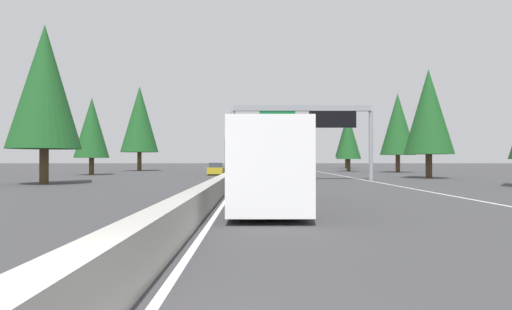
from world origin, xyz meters
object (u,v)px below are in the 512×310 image
object	(u,v)px
conifer_left_foreground	(44,87)
conifer_right_far	(349,137)
sedan_distant_a	(297,172)
bus_near_right	(267,160)
conifer_left_near	(92,128)
bus_far_right	(265,163)
pickup_mid_left	(283,166)
oncoming_near	(216,169)
conifer_right_near	(429,112)
sedan_far_center	(255,166)
minivan_far_left	(270,164)
conifer_right_distant	(346,137)
box_truck_mid_center	(254,160)
sedan_distant_b	(295,166)
sign_gantry_overhead	(304,121)
conifer_left_mid	(140,119)
conifer_right_mid	(398,124)

from	to	relation	value
conifer_left_foreground	conifer_right_far	bearing A→B (deg)	-40.90
sedan_distant_a	conifer_left_foreground	bearing A→B (deg)	109.08
sedan_distant_a	bus_near_right	bearing A→B (deg)	0.02
conifer_left_foreground	conifer_left_near	world-z (taller)	conifer_left_foreground
bus_far_right	conifer_left_near	bearing A→B (deg)	29.90
pickup_mid_left	oncoming_near	distance (m)	11.01
conifer_left_near	conifer_left_foreground	bearing A→B (deg)	-169.09
conifer_right_far	bus_far_right	bearing A→B (deg)	163.90
bus_far_right	conifer_right_near	size ratio (longest dim) A/B	1.06
sedan_far_center	minivan_far_left	size ratio (longest dim) A/B	0.88
minivan_far_left	conifer_right_distant	world-z (taller)	conifer_right_distant
conifer_right_far	box_truck_mid_center	bearing A→B (deg)	15.13
sedan_distant_b	box_truck_mid_center	distance (m)	44.55
sign_gantry_overhead	conifer_right_distant	distance (m)	56.92
pickup_mid_left	conifer_right_distant	bearing A→B (deg)	-25.31
conifer_right_near	conifer_left_foreground	xyz separation A→B (m)	(-10.07, 33.16, 0.75)
sedan_distant_b	conifer_left_mid	distance (m)	28.66
sedan_distant_a	sedan_far_center	xyz separation A→B (m)	(42.12, 3.56, 0.00)
bus_near_right	sedan_distant_a	bearing A→B (deg)	-179.98
bus_near_right	conifer_right_mid	size ratio (longest dim) A/B	1.00
sign_gantry_overhead	conifer_left_foreground	bearing A→B (deg)	106.19
sign_gantry_overhead	conifer_left_near	world-z (taller)	conifer_left_near
sedan_distant_b	pickup_mid_left	size ratio (longest dim) A/B	0.79
sedan_distant_a	sedan_far_center	world-z (taller)	same
sedan_distant_b	conifer_right_far	world-z (taller)	conifer_right_far
sedan_distant_a	conifer_right_far	size ratio (longest dim) A/B	0.50
oncoming_near	conifer_right_mid	distance (m)	28.43
bus_far_right	sedan_far_center	xyz separation A→B (m)	(63.97, 0.06, -1.03)
oncoming_near	conifer_right_distant	distance (m)	48.24
minivan_far_left	conifer_left_foreground	world-z (taller)	conifer_left_foreground
sedan_distant_a	conifer_right_distant	size ratio (longest dim) A/B	0.40
sedan_distant_b	sedan_far_center	bearing A→B (deg)	71.62
conifer_right_far	sedan_distant_a	bearing A→B (deg)	158.90
sedan_far_center	bus_near_right	xyz separation A→B (m)	(43.46, -3.53, 1.03)
bus_near_right	conifer_right_far	xyz separation A→B (m)	(-56.80, -11.14, 3.65)
conifer_left_foreground	conifer_left_mid	distance (m)	39.42
sedan_far_center	conifer_left_mid	size ratio (longest dim) A/B	0.31
minivan_far_left	conifer_right_near	xyz separation A→B (m)	(-51.73, -13.69, 5.64)
box_truck_mid_center	conifer_right_distant	bearing A→B (deg)	-146.28
sedan_far_center	oncoming_near	bearing A→B (deg)	170.58
pickup_mid_left	bus_near_right	world-z (taller)	bus_near_right
sedan_distant_b	conifer_right_far	xyz separation A→B (m)	(-10.92, -7.39, 4.69)
oncoming_near	conifer_right_near	world-z (taller)	conifer_right_near
conifer_left_foreground	conifer_left_mid	xyz separation A→B (m)	(39.28, 3.14, 1.22)
box_truck_mid_center	conifer_left_foreground	distance (m)	92.02
sign_gantry_overhead	conifer_right_mid	bearing A→B (deg)	-34.17
conifer_left_near	conifer_left_mid	world-z (taller)	conifer_left_mid
bus_near_right	conifer_right_distant	distance (m)	36.02
box_truck_mid_center	conifer_left_near	world-z (taller)	conifer_left_near
bus_far_right	conifer_right_far	bearing A→B (deg)	-16.10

